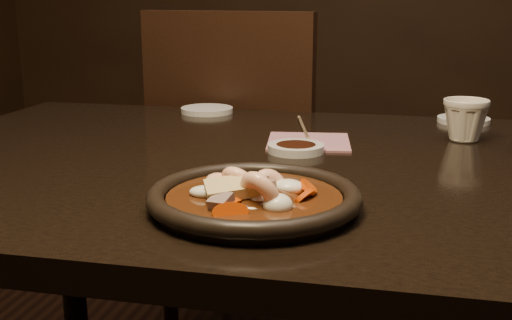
% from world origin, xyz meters
% --- Properties ---
extents(table, '(1.60, 0.90, 0.75)m').
position_xyz_m(table, '(0.00, 0.00, 0.67)').
color(table, black).
rests_on(table, floor).
extents(chair, '(0.53, 0.53, 0.98)m').
position_xyz_m(chair, '(-0.32, 0.62, 0.53)').
color(chair, black).
rests_on(chair, floor).
extents(plate, '(0.27, 0.27, 0.03)m').
position_xyz_m(plate, '(-0.11, -0.25, 0.76)').
color(plate, black).
rests_on(plate, table).
extents(stirfry, '(0.17, 0.17, 0.07)m').
position_xyz_m(stirfry, '(-0.11, -0.26, 0.77)').
color(stirfry, '#391A0A').
rests_on(stirfry, plate).
extents(soy_dish, '(0.10, 0.10, 0.01)m').
position_xyz_m(soy_dish, '(-0.10, 0.06, 0.76)').
color(soy_dish, silver).
rests_on(soy_dish, table).
extents(saucer_left, '(0.12, 0.12, 0.01)m').
position_xyz_m(saucer_left, '(-0.36, 0.39, 0.76)').
color(saucer_left, silver).
rests_on(saucer_left, table).
extents(saucer_right, '(0.11, 0.11, 0.01)m').
position_xyz_m(saucer_right, '(0.20, 0.40, 0.76)').
color(saucer_right, silver).
rests_on(saucer_right, table).
extents(tea_cup, '(0.10, 0.09, 0.08)m').
position_xyz_m(tea_cup, '(0.19, 0.21, 0.79)').
color(tea_cup, silver).
rests_on(tea_cup, table).
extents(chopsticks, '(0.06, 0.22, 0.01)m').
position_xyz_m(chopsticks, '(-0.12, 0.25, 0.75)').
color(chopsticks, '#9D7D59').
rests_on(chopsticks, table).
extents(napkin, '(0.17, 0.17, 0.00)m').
position_xyz_m(napkin, '(-0.09, 0.13, 0.75)').
color(napkin, '#A1636D').
rests_on(napkin, table).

